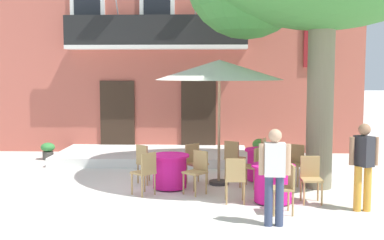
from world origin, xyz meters
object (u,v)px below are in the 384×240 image
(cafe_table_front, at_px, (273,183))
(cafe_umbrella, at_px, (219,70))
(cafe_table_middle, at_px, (263,165))
(cafe_chair_front_2, at_px, (269,169))
(cafe_chair_middle_2, at_px, (254,164))
(cafe_chair_front_3, at_px, (235,177))
(cafe_chair_middle_0, at_px, (268,154))
(ground_planter_right, at_px, (260,149))
(cafe_chair_near_tree_2, at_px, (146,170))
(cafe_table_near_tree, at_px, (170,171))
(cafe_chair_near_tree_3, at_px, (197,169))
(cafe_chair_middle_3, at_px, (295,161))
(pedestrian_mid_plaza, at_px, (363,162))
(ground_planter_left, at_px, (48,150))
(pedestrian_near_entrance, at_px, (275,172))
(cafe_chair_front_1, at_px, (311,176))
(cafe_chair_front_0, at_px, (286,185))
(cafe_chair_middle_1, at_px, (234,156))
(cafe_chair_near_tree_0, at_px, (195,161))
(cafe_chair_near_tree_1, at_px, (146,161))

(cafe_table_front, bearing_deg, cafe_umbrella, 123.90)
(cafe_table_middle, relative_size, cafe_chair_front_2, 0.95)
(cafe_chair_middle_2, bearing_deg, cafe_chair_front_3, -109.54)
(cafe_chair_middle_0, bearing_deg, ground_planter_right, 90.39)
(cafe_chair_near_tree_2, height_order, ground_planter_right, cafe_chair_near_tree_2)
(cafe_table_near_tree, distance_m, cafe_chair_near_tree_3, 0.77)
(cafe_chair_middle_3, bearing_deg, pedestrian_mid_plaza, -67.60)
(ground_planter_left, relative_size, pedestrian_near_entrance, 0.31)
(cafe_chair_near_tree_2, relative_size, pedestrian_mid_plaza, 0.56)
(cafe_chair_middle_0, xyz_separation_m, cafe_chair_front_1, (0.55, -2.60, 0.00))
(cafe_table_front, relative_size, cafe_chair_front_3, 0.95)
(cafe_chair_front_0, bearing_deg, cafe_table_front, 100.26)
(cafe_chair_middle_2, height_order, ground_planter_right, cafe_chair_middle_2)
(cafe_umbrella, bearing_deg, cafe_chair_front_3, -79.81)
(cafe_chair_middle_1, bearing_deg, cafe_chair_middle_2, -68.88)
(cafe_chair_front_0, bearing_deg, cafe_chair_near_tree_0, 126.25)
(cafe_chair_front_0, distance_m, pedestrian_near_entrance, 0.87)
(ground_planter_left, bearing_deg, cafe_chair_front_1, -33.32)
(cafe_chair_middle_3, bearing_deg, cafe_chair_middle_1, 155.28)
(cafe_chair_near_tree_3, relative_size, cafe_umbrella, 0.31)
(cafe_chair_near_tree_2, bearing_deg, cafe_chair_middle_1, 42.86)
(cafe_chair_near_tree_3, relative_size, cafe_chair_middle_0, 1.00)
(cafe_chair_near_tree_2, height_order, ground_planter_left, cafe_chair_near_tree_2)
(cafe_table_middle, bearing_deg, pedestrian_mid_plaza, -57.30)
(cafe_chair_middle_1, distance_m, cafe_chair_front_1, 2.61)
(cafe_chair_middle_2, height_order, cafe_chair_front_3, same)
(ground_planter_right, bearing_deg, cafe_chair_near_tree_1, -134.60)
(cafe_chair_front_3, relative_size, pedestrian_mid_plaza, 0.56)
(cafe_chair_near_tree_2, height_order, pedestrian_mid_plaza, pedestrian_mid_plaza)
(cafe_chair_front_2, bearing_deg, cafe_chair_middle_0, 84.12)
(cafe_chair_middle_2, relative_size, cafe_chair_front_2, 1.00)
(cafe_chair_near_tree_3, bearing_deg, cafe_umbrella, 62.22)
(cafe_chair_front_1, xyz_separation_m, pedestrian_mid_plaza, (0.83, -0.59, 0.39))
(ground_planter_left, bearing_deg, cafe_chair_front_0, -40.55)
(cafe_chair_middle_3, bearing_deg, cafe_chair_front_3, -129.99)
(cafe_chair_near_tree_1, distance_m, ground_planter_left, 4.46)
(cafe_chair_front_0, bearing_deg, ground_planter_right, 89.44)
(cafe_chair_middle_1, bearing_deg, cafe_chair_middle_0, 24.85)
(cafe_chair_near_tree_2, height_order, cafe_chair_middle_3, same)
(ground_planter_left, xyz_separation_m, pedestrian_mid_plaza, (7.62, -5.05, 0.64))
(cafe_chair_middle_3, relative_size, pedestrian_mid_plaza, 0.56)
(cafe_chair_near_tree_1, xyz_separation_m, cafe_chair_middle_2, (2.46, -0.30, 0.00))
(cafe_chair_front_3, bearing_deg, cafe_chair_front_0, -36.62)
(cafe_chair_near_tree_2, height_order, cafe_chair_front_1, same)
(cafe_chair_middle_3, distance_m, ground_planter_right, 2.92)
(cafe_chair_near_tree_2, bearing_deg, pedestrian_near_entrance, -38.80)
(cafe_chair_near_tree_2, distance_m, pedestrian_mid_plaza, 4.31)
(pedestrian_near_entrance, bearing_deg, cafe_chair_near_tree_3, 122.37)
(cafe_chair_front_3, bearing_deg, cafe_chair_near_tree_0, 116.44)
(cafe_table_middle, height_order, cafe_chair_front_1, cafe_chair_front_1)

